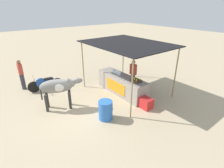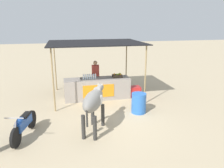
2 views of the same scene
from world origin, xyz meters
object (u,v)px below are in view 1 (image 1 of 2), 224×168
Objects in this scene: stall_counter at (122,85)px; cow at (58,87)px; passerby_on_street at (21,75)px; fruit_crate at (136,80)px; motorcycle_parked at (45,83)px; vendor_behind_counter at (133,75)px; water_barrel at (106,110)px; cooler_box at (145,103)px.

stall_counter is 1.66× the size of cow.
cow is at bearing 14.72° from passerby_on_street.
fruit_crate reaches higher than motorcycle_parked.
vendor_behind_counter is at bearing 142.92° from fruit_crate.
stall_counter reaches higher than water_barrel.
cooler_box is at bearing -3.18° from stall_counter.
fruit_crate is at bearing 39.38° from motorcycle_parked.
water_barrel is at bearing -80.07° from fruit_crate.
vendor_behind_counter is 0.91× the size of cow.
cooler_box is at bearing -10.67° from fruit_crate.
vendor_behind_counter reaches higher than fruit_crate.
fruit_crate is 0.27× the size of passerby_on_street.
fruit_crate is 0.73× the size of cooler_box.
motorcycle_parked is (-2.77, -3.02, -0.05)m from stall_counter.
stall_counter is 3.78× the size of water_barrel.
cooler_box is at bearing 77.37° from water_barrel.
motorcycle_parked is at bearing -165.98° from water_barrel.
cow reaches higher than stall_counter.
vendor_behind_counter is 5.96m from passerby_on_street.
motorcycle_parked is at bearing -126.66° from vendor_behind_counter.
stall_counter reaches higher than cooler_box.
stall_counter is 0.84m from vendor_behind_counter.
stall_counter is 2.40m from water_barrel.
motorcycle_parked is 1.34m from passerby_on_street.
passerby_on_street is (-5.00, -1.92, 0.45)m from water_barrel.
cooler_box is 3.88m from cow.
fruit_crate is 6.10m from passerby_on_street.
cow is 3.20m from passerby_on_street.
stall_counter is 1.12m from fruit_crate.
vendor_behind_counter is at bearing 153.60° from cooler_box.
fruit_crate is 0.55× the size of water_barrel.
cooler_box is 0.36× the size of passerby_on_street.
cooler_box is at bearing 32.87° from motorcycle_parked.
stall_counter is 3.20m from cow.
cow is 1.09× the size of passerby_on_street.
motorcycle_parked is (-4.09, -1.02, 0.03)m from water_barrel.
water_barrel is 0.44× the size of cow.
stall_counter is 6.82× the size of fruit_crate.
fruit_crate reaches higher than water_barrel.
passerby_on_street is at bearing -128.51° from vendor_behind_counter.
water_barrel is 0.48× the size of passerby_on_street.
cow is (-1.55, -3.15, 0.00)m from fruit_crate.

